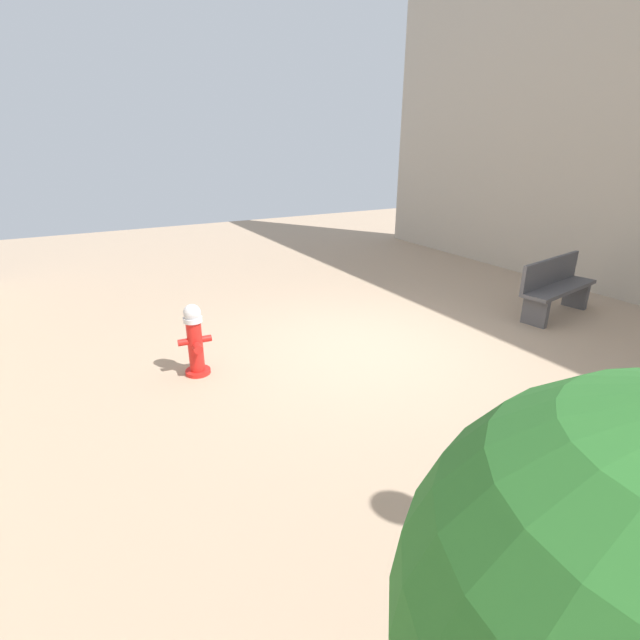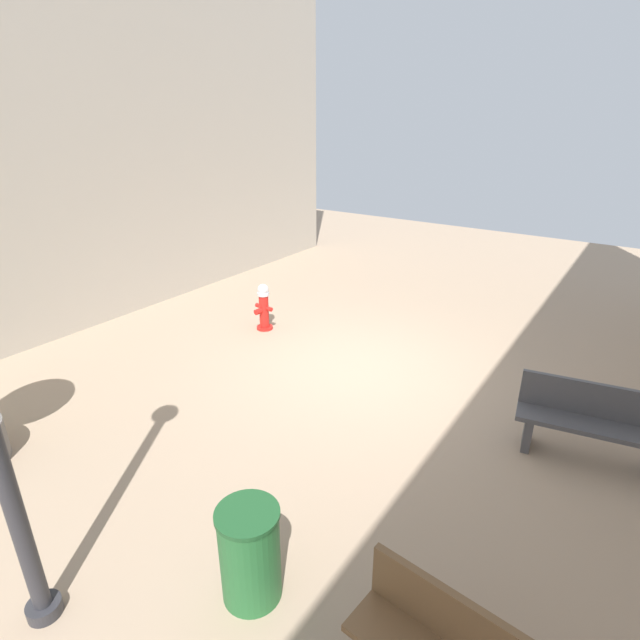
# 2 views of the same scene
# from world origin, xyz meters

# --- Properties ---
(ground_plane) EXTENTS (23.40, 23.40, 0.00)m
(ground_plane) POSITION_xyz_m (0.00, 0.00, 0.00)
(ground_plane) COLOR tan
(fire_hydrant) EXTENTS (0.41, 0.38, 0.92)m
(fire_hydrant) POSITION_xyz_m (2.36, -0.39, 0.46)
(fire_hydrant) COLOR red
(fire_hydrant) RESTS_ON ground_plane
(bench_near) EXTENTS (1.79, 0.73, 0.95)m
(bench_near) POSITION_xyz_m (-3.44, 0.35, 0.50)
(bench_near) COLOR #4C4C51
(bench_near) RESTS_ON ground_plane
(trash_bin) EXTENTS (0.54, 0.54, 0.92)m
(trash_bin) POSITION_xyz_m (-1.31, 4.09, 0.46)
(trash_bin) COLOR #266633
(trash_bin) RESTS_ON ground_plane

